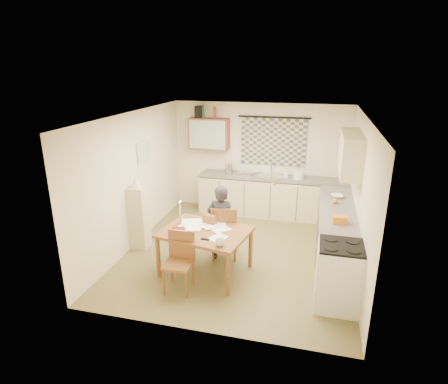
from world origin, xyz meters
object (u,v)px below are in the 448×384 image
(dining_table, at_px, (205,251))
(person, at_px, (221,223))
(counter_right, at_px, (336,237))
(stove, at_px, (338,276))
(counter_back, at_px, (272,196))
(chair_far, at_px, (225,241))
(shelf_stand, at_px, (139,218))

(dining_table, xyz_separation_m, person, (0.13, 0.51, 0.31))
(counter_right, height_order, person, person)
(stove, bearing_deg, counter_right, 90.00)
(counter_right, bearing_deg, dining_table, -155.54)
(stove, relative_size, dining_table, 0.63)
(stove, distance_m, person, 2.17)
(person, bearing_deg, counter_right, -168.93)
(counter_back, height_order, chair_far, chair_far)
(counter_back, height_order, counter_right, same)
(stove, xyz_separation_m, shelf_stand, (-3.54, 0.99, 0.12))
(counter_back, bearing_deg, dining_table, -104.87)
(dining_table, xyz_separation_m, chair_far, (0.18, 0.59, -0.07))
(dining_table, bearing_deg, stove, -0.67)
(dining_table, height_order, person, person)
(dining_table, relative_size, chair_far, 1.53)
(shelf_stand, bearing_deg, counter_right, 6.18)
(dining_table, distance_m, shelf_stand, 1.58)
(counter_right, relative_size, stove, 3.06)
(counter_right, height_order, dining_table, counter_right)
(chair_far, bearing_deg, person, 51.23)
(dining_table, relative_size, person, 1.11)
(dining_table, relative_size, shelf_stand, 1.28)
(stove, xyz_separation_m, chair_far, (-1.90, 1.01, -0.17))
(counter_back, distance_m, counter_right, 2.26)
(counter_right, distance_m, dining_table, 2.29)
(shelf_stand, bearing_deg, dining_table, -21.14)
(dining_table, height_order, shelf_stand, shelf_stand)
(stove, xyz_separation_m, dining_table, (-2.08, 0.42, -0.10))
(counter_right, relative_size, shelf_stand, 2.47)
(chair_far, relative_size, shelf_stand, 0.84)
(counter_back, xyz_separation_m, chair_far, (-0.55, -2.17, -0.14))
(counter_back, bearing_deg, chair_far, -104.20)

